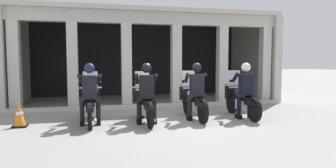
% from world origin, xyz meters
% --- Properties ---
extents(ground_plane, '(80.00, 80.00, 0.00)m').
position_xyz_m(ground_plane, '(0.00, 3.00, 0.00)').
color(ground_plane, gray).
extents(station_building, '(10.26, 4.26, 3.55)m').
position_xyz_m(station_building, '(-0.01, 4.85, 2.20)').
color(station_building, black).
rests_on(station_building, ground).
extents(kerb_strip, '(9.76, 0.24, 0.12)m').
position_xyz_m(kerb_strip, '(-0.01, 2.24, 0.06)').
color(kerb_strip, '#B7B5AD').
rests_on(kerb_strip, ground).
extents(motorcycle_far_left, '(0.62, 2.04, 1.35)m').
position_xyz_m(motorcycle_far_left, '(-2.13, 0.06, 0.50)').
color(motorcycle_far_left, black).
rests_on(motorcycle_far_left, ground).
extents(police_officer_far_left, '(0.63, 0.61, 1.58)m').
position_xyz_m(police_officer_far_left, '(-2.13, -0.22, 0.94)').
color(police_officer_far_left, black).
rests_on(police_officer_far_left, ground).
extents(motorcycle_center_left, '(0.62, 2.04, 1.35)m').
position_xyz_m(motorcycle_center_left, '(-0.71, -0.10, 0.50)').
color(motorcycle_center_left, black).
rests_on(motorcycle_center_left, ground).
extents(police_officer_center_left, '(0.63, 0.61, 1.58)m').
position_xyz_m(police_officer_center_left, '(-0.71, -0.38, 0.94)').
color(police_officer_center_left, black).
rests_on(police_officer_center_left, ground).
extents(motorcycle_center_right, '(0.62, 2.04, 1.35)m').
position_xyz_m(motorcycle_center_right, '(0.71, 0.08, 0.50)').
color(motorcycle_center_right, black).
rests_on(motorcycle_center_right, ground).
extents(police_officer_center_right, '(0.63, 0.61, 1.58)m').
position_xyz_m(police_officer_center_right, '(0.71, -0.20, 0.94)').
color(police_officer_center_right, black).
rests_on(police_officer_center_right, ground).
extents(motorcycle_far_right, '(0.62, 2.04, 1.35)m').
position_xyz_m(motorcycle_far_right, '(2.14, -0.02, 0.50)').
color(motorcycle_far_right, black).
rests_on(motorcycle_far_right, ground).
extents(police_officer_far_right, '(0.63, 0.61, 1.58)m').
position_xyz_m(police_officer_far_right, '(2.13, -0.30, 0.94)').
color(police_officer_far_right, black).
rests_on(police_officer_far_right, ground).
extents(traffic_cone_flank, '(0.34, 0.34, 0.59)m').
position_xyz_m(traffic_cone_flank, '(-3.84, -0.03, 0.29)').
color(traffic_cone_flank, black).
rests_on(traffic_cone_flank, ground).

